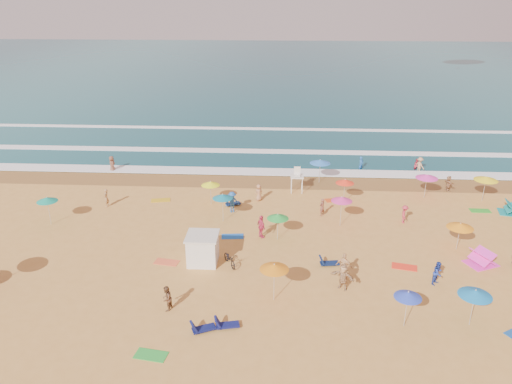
{
  "coord_description": "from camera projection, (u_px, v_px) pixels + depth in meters",
  "views": [
    {
      "loc": [
        0.1,
        -33.71,
        17.84
      ],
      "look_at": [
        -2.08,
        6.0,
        1.5
      ],
      "focal_mm": 35.0,
      "sensor_mm": 36.0,
      "label": 1
    }
  ],
  "objects": [
    {
      "name": "ground",
      "position": [
        279.0,
        241.0,
        37.92
      ],
      "size": [
        220.0,
        220.0,
        0.0
      ],
      "primitive_type": "plane",
      "color": "gold",
      "rests_on": "ground"
    },
    {
      "name": "loungers",
      "position": [
        329.0,
        265.0,
        34.23
      ],
      "size": [
        42.55,
        18.48,
        0.34
      ],
      "color": "#0D1C45",
      "rests_on": "ground"
    },
    {
      "name": "beach_umbrellas",
      "position": [
        309.0,
        211.0,
        37.83
      ],
      "size": [
        42.71,
        24.21,
        0.77
      ],
      "color": "#F736B3",
      "rests_on": "ground"
    },
    {
      "name": "wet_sand",
      "position": [
        280.0,
        182.0,
        49.46
      ],
      "size": [
        220.0,
        220.0,
        0.0
      ],
      "primitive_type": "plane",
      "color": "olive",
      "rests_on": "ground"
    },
    {
      "name": "surf_foam",
      "position": [
        281.0,
        153.0,
        57.57
      ],
      "size": [
        200.0,
        18.7,
        0.05
      ],
      "color": "white",
      "rests_on": "ground"
    },
    {
      "name": "cabana_roof",
      "position": [
        202.0,
        236.0,
        34.18
      ],
      "size": [
        2.2,
        2.2,
        0.12
      ],
      "primitive_type": "cube",
      "color": "silver",
      "rests_on": "cabana"
    },
    {
      "name": "lifeguard_stand",
      "position": [
        297.0,
        181.0,
        46.63
      ],
      "size": [
        1.2,
        1.2,
        2.1
      ],
      "primitive_type": null,
      "color": "white",
      "rests_on": "ground"
    },
    {
      "name": "bicycle",
      "position": [
        230.0,
        259.0,
        34.41
      ],
      "size": [
        1.46,
        1.97,
        0.99
      ],
      "primitive_type": "imported",
      "rotation": [
        0.0,
        0.0,
        0.49
      ],
      "color": "black",
      "rests_on": "ground"
    },
    {
      "name": "popup_tents",
      "position": [
        499.0,
        229.0,
        38.44
      ],
      "size": [
        8.03,
        10.91,
        1.2
      ],
      "color": "#FF38CF",
      "rests_on": "ground"
    },
    {
      "name": "cabana",
      "position": [
        203.0,
        250.0,
        34.59
      ],
      "size": [
        2.0,
        2.0,
        2.0
      ],
      "primitive_type": "cube",
      "color": "white",
      "rests_on": "ground"
    },
    {
      "name": "towels",
      "position": [
        304.0,
        246.0,
        37.16
      ],
      "size": [
        54.55,
        23.41,
        0.03
      ],
      "color": "#D2551A",
      "rests_on": "ground"
    },
    {
      "name": "beachgoers",
      "position": [
        295.0,
        210.0,
        41.17
      ],
      "size": [
        39.85,
        26.69,
        2.14
      ],
      "color": "#2256A2",
      "rests_on": "ground"
    },
    {
      "name": "ocean",
      "position": [
        283.0,
        71.0,
        115.5
      ],
      "size": [
        220.0,
        140.0,
        0.18
      ],
      "primitive_type": "cube",
      "color": "#0C4756",
      "rests_on": "ground"
    }
  ]
}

